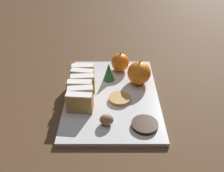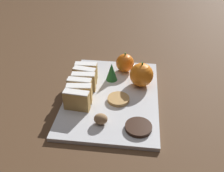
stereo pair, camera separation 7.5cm
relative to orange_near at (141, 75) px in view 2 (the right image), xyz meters
The scene contains 14 objects.
ground_plane 0.12m from the orange_near, 144.68° to the right, with size 6.00×6.00×0.00m, color #513823.
serving_platter 0.11m from the orange_near, 144.68° to the right, with size 0.28×0.40×0.01m.
stollen_slice_front 0.23m from the orange_near, 141.23° to the right, with size 0.07×0.03×0.06m.
stollen_slice_second 0.21m from the orange_near, 147.89° to the right, with size 0.07×0.03×0.06m.
stollen_slice_third 0.20m from the orange_near, 156.29° to the right, with size 0.07×0.03×0.06m.
stollen_slice_fourth 0.18m from the orange_near, 164.57° to the right, with size 0.07×0.03×0.06m.
stollen_slice_fifth 0.18m from the orange_near, behind, with size 0.07×0.03×0.06m.
stollen_slice_sixth 0.18m from the orange_near, behind, with size 0.07×0.03×0.06m.
orange_near is the anchor object (origin of this frame).
orange_far 0.10m from the orange_near, 126.07° to the left, with size 0.06×0.06×0.07m.
walnut 0.22m from the orange_near, 117.58° to the right, with size 0.04×0.03×0.03m.
chocolate_cookie 0.20m from the orange_near, 90.34° to the right, with size 0.07×0.07×0.01m.
gingerbread_cookie 0.12m from the orange_near, 124.95° to the right, with size 0.06×0.06×0.01m.
evergreen_sprig 0.10m from the orange_near, 169.57° to the left, with size 0.04×0.04×0.06m.
Camera 2 is at (0.07, -0.61, 0.47)m, focal length 40.00 mm.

